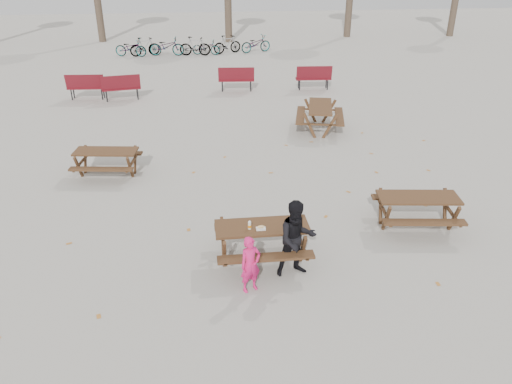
{
  "coord_description": "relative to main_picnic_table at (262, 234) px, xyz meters",
  "views": [
    {
      "loc": [
        -1.07,
        -8.18,
        5.62
      ],
      "look_at": [
        0.0,
        1.0,
        1.0
      ],
      "focal_mm": 35.0,
      "sensor_mm": 36.0,
      "label": 1
    }
  ],
  "objects": [
    {
      "name": "picnic_table_far",
      "position": [
        2.89,
        7.43,
        -0.17
      ],
      "size": [
        1.94,
        2.22,
        0.83
      ],
      "primitive_type": null,
      "rotation": [
        0.0,
        0.0,
        1.34
      ],
      "color": "#351F13",
      "rests_on": "ground"
    },
    {
      "name": "park_bench_row",
      "position": [
        -1.32,
        12.3,
        -0.07
      ],
      "size": [
        10.9,
        1.52,
        1.03
      ],
      "color": "maroon",
      "rests_on": "ground"
    },
    {
      "name": "soda_bottle",
      "position": [
        -0.25,
        -0.09,
        0.26
      ],
      "size": [
        0.07,
        0.07,
        0.17
      ],
      "color": "silver",
      "rests_on": "main_picnic_table"
    },
    {
      "name": "ground",
      "position": [
        0.0,
        0.0,
        -0.59
      ],
      "size": [
        80.0,
        80.0,
        0.0
      ],
      "primitive_type": "plane",
      "color": "gray",
      "rests_on": "ground"
    },
    {
      "name": "bicycle_row",
      "position": [
        -1.47,
        20.6,
        -0.1
      ],
      "size": [
        8.87,
        1.52,
        1.03
      ],
      "color": "black",
      "rests_on": "ground"
    },
    {
      "name": "fallen_leaves",
      "position": [
        0.5,
        2.5,
        -0.58
      ],
      "size": [
        11.0,
        11.0,
        0.01
      ],
      "primitive_type": null,
      "color": "#B16C2A",
      "rests_on": "ground"
    },
    {
      "name": "main_picnic_table",
      "position": [
        0.0,
        0.0,
        0.0
      ],
      "size": [
        1.8,
        1.45,
        0.78
      ],
      "color": "#351F13",
      "rests_on": "ground"
    },
    {
      "name": "picnic_table_east",
      "position": [
        3.52,
        0.89,
        -0.22
      ],
      "size": [
        1.88,
        1.59,
        0.74
      ],
      "primitive_type": null,
      "rotation": [
        0.0,
        0.0,
        -0.12
      ],
      "color": "#351F13",
      "rests_on": "ground"
    },
    {
      "name": "adult",
      "position": [
        0.58,
        -0.52,
        0.17
      ],
      "size": [
        0.82,
        0.68,
        1.52
      ],
      "primitive_type": "imported",
      "rotation": [
        0.0,
        0.0,
        0.15
      ],
      "color": "black",
      "rests_on": "ground"
    },
    {
      "name": "bread_roll",
      "position": [
        -0.04,
        -0.14,
        0.25
      ],
      "size": [
        0.14,
        0.06,
        0.05
      ],
      "primitive_type": "ellipsoid",
      "color": "tan",
      "rests_on": "food_tray"
    },
    {
      "name": "child",
      "position": [
        -0.32,
        -0.93,
        -0.04
      ],
      "size": [
        0.47,
        0.4,
        1.08
      ],
      "primitive_type": "imported",
      "rotation": [
        0.0,
        0.0,
        0.41
      ],
      "color": "#DD1B66",
      "rests_on": "ground"
    },
    {
      "name": "food_tray",
      "position": [
        -0.04,
        -0.14,
        0.21
      ],
      "size": [
        0.18,
        0.11,
        0.03
      ],
      "primitive_type": "cube",
      "color": "silver",
      "rests_on": "main_picnic_table"
    },
    {
      "name": "picnic_table_north",
      "position": [
        -3.61,
        4.49,
        -0.23
      ],
      "size": [
        1.8,
        1.53,
        0.71
      ],
      "primitive_type": null,
      "rotation": [
        0.0,
        0.0,
        -0.13
      ],
      "color": "#351F13",
      "rests_on": "ground"
    }
  ]
}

